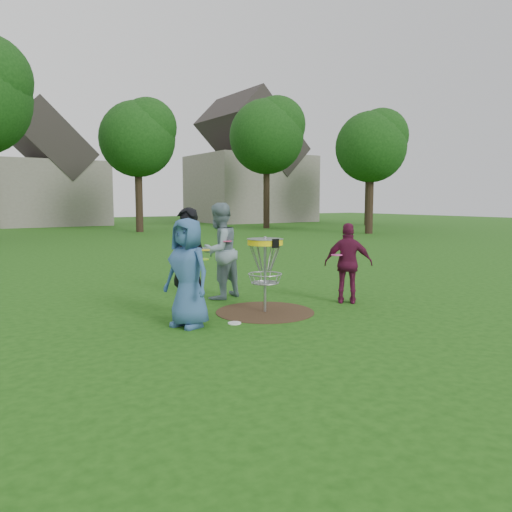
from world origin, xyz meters
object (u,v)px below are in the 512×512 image
player_grey (219,251)px  disc_golf_basket (265,257)px  player_blue (188,273)px  player_maroon (348,263)px  player_black (188,263)px

player_grey → disc_golf_basket: bearing=72.9°
player_blue → player_maroon: size_ratio=1.10×
player_blue → player_maroon: 3.44m
player_grey → player_maroon: size_ratio=1.25×
player_maroon → disc_golf_basket: (-1.82, 0.24, 0.23)m
player_black → player_grey: size_ratio=0.97×
player_grey → player_black: bearing=22.6°
player_blue → disc_golf_basket: size_ratio=1.27×
player_blue → player_maroon: (3.44, -0.05, -0.08)m
player_maroon → player_blue: bearing=42.5°
player_grey → player_maroon: player_grey is taller
player_blue → player_maroon: bearing=67.7°
player_black → player_grey: bearing=112.4°
player_grey → player_maroon: (1.90, -1.80, -0.19)m
player_blue → player_black: 0.65m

